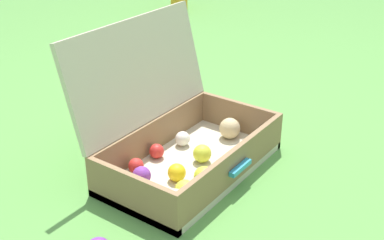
{
  "coord_description": "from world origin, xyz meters",
  "views": [
    {
      "loc": [
        -1.31,
        -0.89,
        0.94
      ],
      "look_at": [
        -0.1,
        -0.03,
        0.19
      ],
      "focal_mm": 47.25,
      "sensor_mm": 36.0,
      "label": 1
    }
  ],
  "objects": [
    {
      "name": "ground_plane",
      "position": [
        0.0,
        0.0,
        0.0
      ],
      "size": [
        16.0,
        16.0,
        0.0
      ],
      "primitive_type": "plane",
      "color": "#569342"
    },
    {
      "name": "open_suitcase",
      "position": [
        -0.11,
        0.02,
        0.11
      ],
      "size": [
        0.63,
        0.48,
        0.49
      ],
      "color": "beige",
      "rests_on": "ground"
    }
  ]
}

